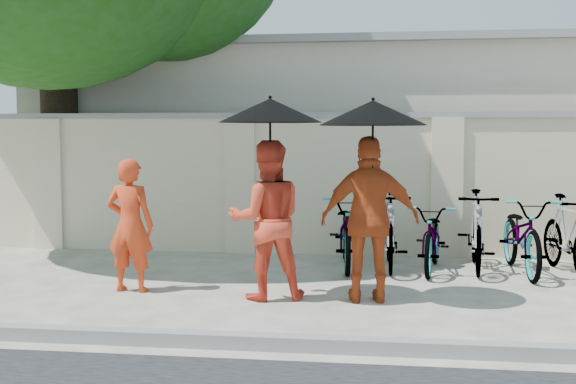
# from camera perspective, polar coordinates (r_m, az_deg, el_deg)

# --- Properties ---
(ground) EXTENTS (80.00, 80.00, 0.00)m
(ground) POSITION_cam_1_polar(r_m,az_deg,el_deg) (7.71, -0.92, -8.63)
(ground) COLOR beige
(kerb) EXTENTS (40.00, 0.16, 0.12)m
(kerb) POSITION_cam_1_polar(r_m,az_deg,el_deg) (6.07, -3.37, -11.69)
(kerb) COLOR gray
(kerb) RESTS_ON ground
(compound_wall) EXTENTS (20.00, 0.30, 2.00)m
(compound_wall) POSITION_cam_1_polar(r_m,az_deg,el_deg) (10.65, 6.98, 0.43)
(compound_wall) COLOR beige
(compound_wall) RESTS_ON ground
(building_behind) EXTENTS (14.00, 6.00, 3.20)m
(building_behind) POSITION_cam_1_polar(r_m,az_deg,el_deg) (14.45, 11.16, 3.84)
(building_behind) COLOR beige
(building_behind) RESTS_ON ground
(monk_left) EXTENTS (0.58, 0.40, 1.50)m
(monk_left) POSITION_cam_1_polar(r_m,az_deg,el_deg) (8.26, -12.37, -2.58)
(monk_left) COLOR red
(monk_left) RESTS_ON ground
(monk_center) EXTENTS (0.97, 0.84, 1.70)m
(monk_center) POSITION_cam_1_polar(r_m,az_deg,el_deg) (7.69, -1.68, -2.23)
(monk_center) COLOR #E34228
(monk_center) RESTS_ON ground
(parasol_center) EXTENTS (1.09, 1.09, 1.17)m
(parasol_center) POSITION_cam_1_polar(r_m,az_deg,el_deg) (7.56, -1.42, 6.46)
(parasol_center) COLOR black
(parasol_center) RESTS_ON ground
(monk_right) EXTENTS (1.07, 0.54, 1.75)m
(monk_right) POSITION_cam_1_polar(r_m,az_deg,el_deg) (7.60, 6.51, -2.16)
(monk_right) COLOR #BA461B
(monk_right) RESTS_ON ground
(parasol_right) EXTENTS (1.12, 1.12, 1.12)m
(parasol_right) POSITION_cam_1_polar(r_m,az_deg,el_deg) (7.47, 6.73, 6.23)
(parasol_right) COLOR black
(parasol_right) RESTS_ON ground
(bike_0) EXTENTS (0.80, 1.90, 0.98)m
(bike_0) POSITION_cam_1_polar(r_m,az_deg,el_deg) (9.59, 4.72, -3.08)
(bike_0) COLOR slate
(bike_0) RESTS_ON ground
(bike_1) EXTENTS (0.53, 1.75, 1.05)m
(bike_1) POSITION_cam_1_polar(r_m,az_deg,el_deg) (9.52, 8.04, -2.95)
(bike_1) COLOR slate
(bike_1) RESTS_ON ground
(bike_2) EXTENTS (0.81, 1.74, 0.88)m
(bike_2) POSITION_cam_1_polar(r_m,az_deg,el_deg) (9.47, 11.40, -3.53)
(bike_2) COLOR slate
(bike_2) RESTS_ON ground
(bike_3) EXTENTS (0.62, 1.77, 1.04)m
(bike_3) POSITION_cam_1_polar(r_m,az_deg,el_deg) (9.62, 14.67, -2.98)
(bike_3) COLOR slate
(bike_3) RESTS_ON ground
(bike_4) EXTENTS (0.74, 1.89, 0.98)m
(bike_4) POSITION_cam_1_polar(r_m,az_deg,el_deg) (9.60, 18.04, -3.27)
(bike_4) COLOR slate
(bike_4) RESTS_ON ground
(bike_5) EXTENTS (0.69, 1.72, 1.00)m
(bike_5) POSITION_cam_1_polar(r_m,az_deg,el_deg) (9.73, 21.24, -3.18)
(bike_5) COLOR slate
(bike_5) RESTS_ON ground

